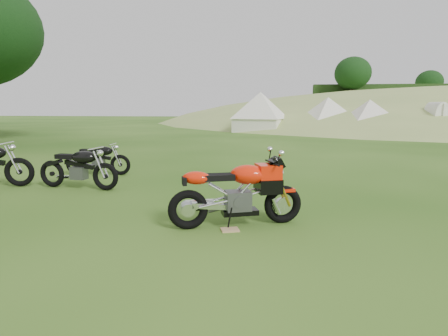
% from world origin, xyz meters
% --- Properties ---
extents(ground, '(120.00, 120.00, 0.00)m').
position_xyz_m(ground, '(0.00, 0.00, 0.00)').
color(ground, '#214B10').
rests_on(ground, ground).
extents(sport_motorcycle, '(2.02, 1.10, 1.18)m').
position_xyz_m(sport_motorcycle, '(0.50, -0.45, 0.59)').
color(sport_motorcycle, red).
rests_on(sport_motorcycle, ground).
extents(plywood_board, '(0.31, 0.27, 0.02)m').
position_xyz_m(plywood_board, '(0.43, -0.69, 0.01)').
color(plywood_board, tan).
rests_on(plywood_board, ground).
extents(vintage_moto_c, '(1.92, 0.68, 0.99)m').
position_xyz_m(vintage_moto_c, '(-3.18, 1.70, 0.49)').
color(vintage_moto_c, black).
rests_on(vintage_moto_c, ground).
extents(vintage_moto_d, '(1.71, 0.47, 0.89)m').
position_xyz_m(vintage_moto_d, '(-3.52, 3.37, 0.45)').
color(vintage_moto_d, black).
rests_on(vintage_moto_d, ground).
extents(tent_left, '(3.85, 3.85, 2.72)m').
position_xyz_m(tent_left, '(0.30, 20.81, 1.36)').
color(tent_left, white).
rests_on(tent_left, ground).
extents(tent_mid, '(3.71, 3.71, 2.50)m').
position_xyz_m(tent_mid, '(4.94, 20.95, 1.25)').
color(tent_mid, silver).
rests_on(tent_mid, ground).
extents(tent_right, '(3.23, 3.23, 2.37)m').
position_xyz_m(tent_right, '(7.33, 19.38, 1.19)').
color(tent_right, silver).
rests_on(tent_right, ground).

